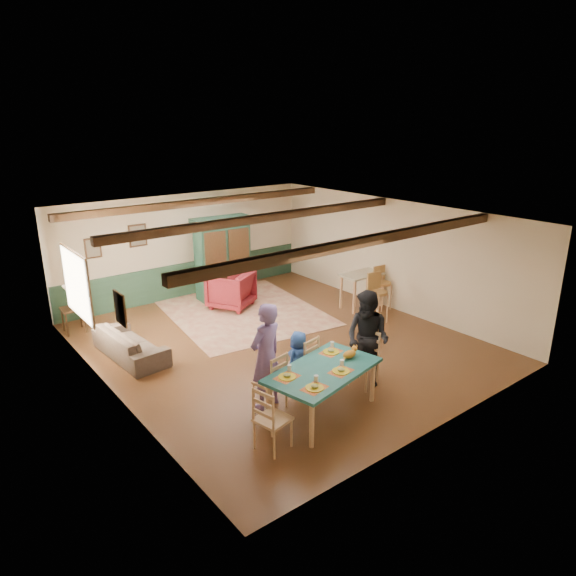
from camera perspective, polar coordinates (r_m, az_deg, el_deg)
floor at (r=10.91m, az=-1.03°, el=-6.09°), size 8.00×8.00×0.00m
wall_back at (r=13.72m, az=-11.22°, el=4.65°), size 7.00×0.02×2.70m
wall_left at (r=8.89m, az=-19.42°, el=-3.56°), size 0.02×8.00×2.70m
wall_right at (r=12.75m, az=11.61°, el=3.60°), size 0.02×8.00×2.70m
ceiling at (r=10.10m, az=-1.12°, el=8.01°), size 7.00×8.00×0.02m
wainscot_back at (r=13.94m, az=-10.95°, el=1.04°), size 6.95×0.03×0.90m
ceiling_beam_front at (r=8.43m, az=8.38°, el=5.12°), size 6.95×0.16×0.16m
ceiling_beam_mid at (r=10.43m, az=-2.45°, el=7.82°), size 6.95×0.16×0.16m
ceiling_beam_back at (r=12.61m, az=-9.46°, el=9.41°), size 6.95×0.16×0.16m
window_left at (r=10.39m, az=-22.50°, el=0.35°), size 0.06×1.60×1.30m
picture_left_wall at (r=8.23m, az=-18.12°, el=-2.19°), size 0.04×0.42×0.52m
picture_back_a at (r=13.08m, az=-16.36°, el=5.62°), size 0.45×0.04×0.55m
picture_back_b at (r=12.76m, az=-20.86°, el=4.16°), size 0.38×0.04×0.48m
dining_table at (r=8.32m, az=3.89°, el=-11.38°), size 2.05×1.41×0.78m
dining_chair_far_left at (r=8.39m, az=-2.00°, el=-10.24°), size 0.52×0.54×0.99m
dining_chair_far_right at (r=8.96m, az=1.59°, el=-8.29°), size 0.52×0.54×0.99m
dining_chair_end_left at (r=7.46m, az=-1.70°, el=-14.20°), size 0.54×0.52×0.99m
dining_chair_end_right at (r=9.16m, az=8.37°, el=-7.87°), size 0.54×0.52×0.99m
person_man at (r=8.26m, az=-2.47°, el=-7.60°), size 0.73×0.56×1.79m
person_woman at (r=9.09m, az=8.83°, el=-5.58°), size 0.81×0.95×1.72m
person_child at (r=8.99m, az=1.17°, el=-7.97°), size 0.57×0.43×1.05m
cat at (r=8.46m, az=6.84°, el=-7.23°), size 0.40×0.22×0.19m
place_setting_near_left at (r=7.56m, az=2.97°, el=-10.73°), size 0.47×0.39×0.11m
place_setting_near_center at (r=8.05m, az=5.91°, el=-8.90°), size 0.47×0.39×0.11m
place_setting_far_left at (r=7.85m, az=-0.10°, el=-9.56°), size 0.47×0.39×0.11m
place_setting_far_right at (r=8.66m, az=4.81°, el=-6.82°), size 0.47×0.39×0.11m
area_rug at (r=12.65m, az=-5.02°, el=-2.61°), size 3.85×4.39×0.01m
armoire at (r=13.40m, az=-7.27°, el=3.30°), size 1.55×0.71×2.14m
armchair at (r=12.84m, az=-6.37°, el=-0.20°), size 1.35×1.36×0.91m
sofa at (r=10.65m, az=-17.12°, el=-5.90°), size 0.89×1.99×0.57m
end_table at (r=12.28m, az=-22.69°, el=-3.29°), size 0.48×0.48×0.57m
table_lamp at (r=12.10m, az=-23.01°, el=-0.90°), size 0.32×0.32×0.52m
counter_table at (r=12.90m, az=8.14°, el=-0.26°), size 1.07×0.65×0.88m
bar_stool_left at (r=11.96m, az=10.00°, el=-1.13°), size 0.47×0.50×1.16m
bar_stool_right at (r=12.84m, az=10.52°, el=-0.02°), size 0.42×0.45×1.07m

